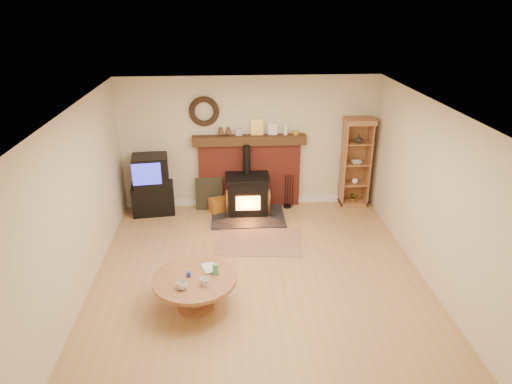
{
  "coord_description": "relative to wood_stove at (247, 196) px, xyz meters",
  "views": [
    {
      "loc": [
        -0.43,
        -5.83,
        3.94
      ],
      "look_at": [
        0.02,
        1.0,
        1.0
      ],
      "focal_mm": 32.0,
      "sensor_mm": 36.0,
      "label": 1
    }
  ],
  "objects": [
    {
      "name": "wood_stove",
      "position": [
        0.0,
        0.0,
        0.0
      ],
      "size": [
        1.4,
        1.0,
        1.33
      ],
      "color": "black",
      "rests_on": "ground"
    },
    {
      "name": "chimney_breast",
      "position": [
        0.07,
        0.39,
        0.42
      ],
      "size": [
        2.2,
        0.22,
        1.78
      ],
      "color": "maroon",
      "rests_on": "ground"
    },
    {
      "name": "room_shell",
      "position": [
        0.05,
        -2.18,
        1.34
      ],
      "size": [
        5.02,
        5.52,
        2.61
      ],
      "color": "beige",
      "rests_on": "ground"
    },
    {
      "name": "fire_tools",
      "position": [
        0.83,
        0.22,
        -0.22
      ],
      "size": [
        0.19,
        0.16,
        0.7
      ],
      "color": "black",
      "rests_on": "ground"
    },
    {
      "name": "curio_cabinet",
      "position": [
        2.16,
        0.28,
        0.53
      ],
      "size": [
        0.58,
        0.42,
        1.81
      ],
      "color": "brown",
      "rests_on": "ground"
    },
    {
      "name": "firelog_box",
      "position": [
        -0.51,
        0.12,
        -0.24
      ],
      "size": [
        0.52,
        0.43,
        0.28
      ],
      "primitive_type": "cube",
      "rotation": [
        0.0,
        0.0,
        0.41
      ],
      "color": "#D1C00D",
      "rests_on": "ground"
    },
    {
      "name": "tv_unit",
      "position": [
        -1.84,
        0.19,
        0.18
      ],
      "size": [
        0.86,
        0.64,
        1.17
      ],
      "color": "black",
      "rests_on": "ground"
    },
    {
      "name": "coffee_table",
      "position": [
        -0.85,
        -2.92,
        0.01
      ],
      "size": [
        1.14,
        1.14,
        0.64
      ],
      "color": "brown",
      "rests_on": "ground"
    },
    {
      "name": "ground",
      "position": [
        0.06,
        -2.28,
        -0.38
      ],
      "size": [
        5.5,
        5.5,
        0.0
      ],
      "primitive_type": "plane",
      "color": "#AC8447",
      "rests_on": "ground"
    },
    {
      "name": "area_rug",
      "position": [
        0.15,
        -1.15,
        -0.37
      ],
      "size": [
        1.55,
        1.14,
        0.01
      ],
      "primitive_type": "cube",
      "rotation": [
        0.0,
        0.0,
        -0.1
      ],
      "color": "brown",
      "rests_on": "ground"
    },
    {
      "name": "leaning_painting",
      "position": [
        -0.75,
        0.27,
        -0.05
      ],
      "size": [
        0.54,
        0.15,
        0.65
      ],
      "primitive_type": "cube",
      "rotation": [
        -0.17,
        0.0,
        0.0
      ],
      "color": "black",
      "rests_on": "ground"
    }
  ]
}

